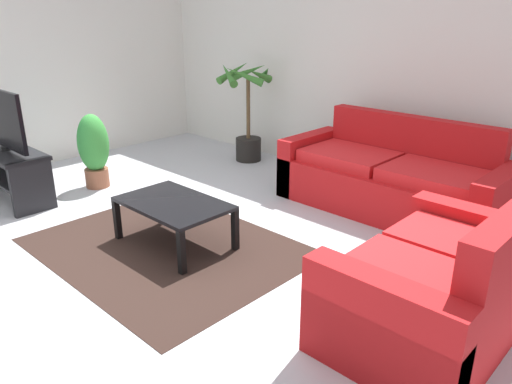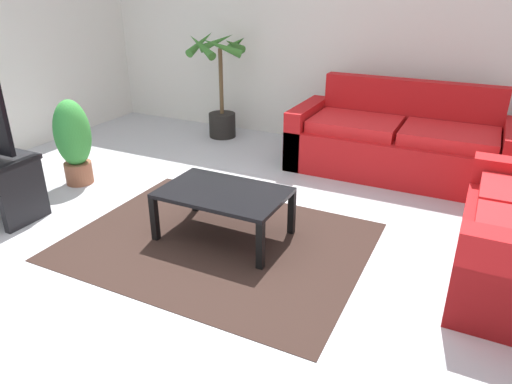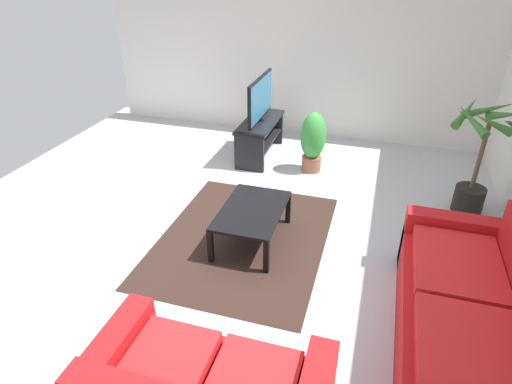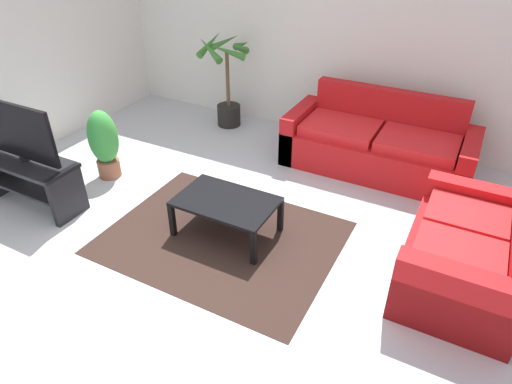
# 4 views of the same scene
# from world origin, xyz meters

# --- Properties ---
(ground_plane) EXTENTS (6.60, 6.60, 0.00)m
(ground_plane) POSITION_xyz_m (0.00, 0.00, 0.00)
(ground_plane) COLOR #B2B2B7
(wall_back) EXTENTS (6.00, 0.06, 2.70)m
(wall_back) POSITION_xyz_m (0.00, 3.00, 1.35)
(wall_back) COLOR silver
(wall_back) RESTS_ON ground
(couch_main) EXTENTS (2.18, 0.90, 0.90)m
(couch_main) POSITION_xyz_m (1.09, 2.28, 0.30)
(couch_main) COLOR red
(couch_main) RESTS_ON ground
(coffee_table) EXTENTS (0.95, 0.61, 0.39)m
(coffee_table) POSITION_xyz_m (0.15, 0.33, 0.34)
(coffee_table) COLOR black
(coffee_table) RESTS_ON ground
(area_rug) EXTENTS (2.20, 1.70, 0.01)m
(area_rug) POSITION_xyz_m (0.15, 0.23, 0.00)
(area_rug) COLOR black
(area_rug) RESTS_ON ground
(potted_palm) EXTENTS (0.74, 0.75, 1.28)m
(potted_palm) POSITION_xyz_m (-1.16, 2.54, 0.60)
(potted_palm) COLOR black
(potted_palm) RESTS_ON ground
(potted_plant_small) EXTENTS (0.34, 0.34, 0.83)m
(potted_plant_small) POSITION_xyz_m (-1.66, 0.62, 0.44)
(potted_plant_small) COLOR brown
(potted_plant_small) RESTS_ON ground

